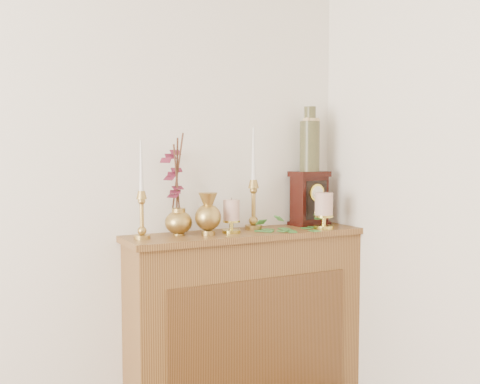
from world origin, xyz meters
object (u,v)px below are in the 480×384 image
ceramic_vase (310,142)px  bud_vase (208,214)px  candlestick_center (253,196)px  candlestick_left (142,207)px  ginger_jar (174,189)px  mantel_clock (310,199)px

ceramic_vase → bud_vase: bearing=-171.7°
candlestick_center → ceramic_vase: size_ratio=1.50×
candlestick_left → ceramic_vase: (0.96, 0.06, 0.30)m
candlestick_left → ginger_jar: 0.21m
candlestick_left → ginger_jar: ginger_jar is taller
bud_vase → ceramic_vase: bearing=8.3°
bud_vase → mantel_clock: size_ratio=0.69×
ceramic_vase → candlestick_left: bearing=-176.3°
ginger_jar → ceramic_vase: (0.77, -0.01, 0.23)m
bud_vase → ceramic_vase: (0.64, 0.09, 0.35)m
candlestick_center → ginger_jar: 0.43m
candlestick_left → candlestick_center: candlestick_center is taller
candlestick_left → bud_vase: (0.32, -0.03, -0.05)m
ginger_jar → candlestick_center: bearing=-1.8°
candlestick_center → mantel_clock: bearing=0.7°
candlestick_center → ceramic_vase: ceramic_vase is taller
ginger_jar → candlestick_left: bearing=-159.6°
bud_vase → ginger_jar: size_ratio=0.42×
bud_vase → mantel_clock: bearing=8.0°
mantel_clock → candlestick_left: bearing=178.9°
mantel_clock → ceramic_vase: 0.30m
bud_vase → ginger_jar: ginger_jar is taller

